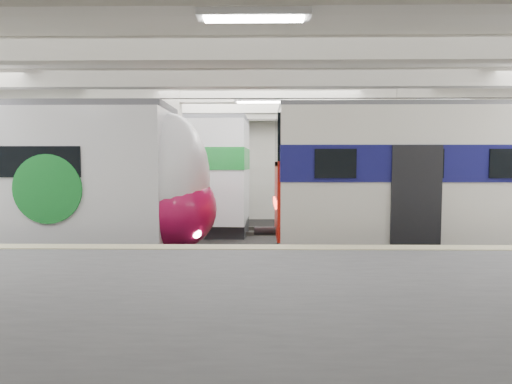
{
  "coord_description": "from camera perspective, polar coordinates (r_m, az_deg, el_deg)",
  "views": [
    {
      "loc": [
        0.12,
        -12.14,
        2.84
      ],
      "look_at": [
        -0.07,
        1.0,
        2.0
      ],
      "focal_mm": 30.0,
      "sensor_mm": 36.0,
      "label": 1
    }
  ],
  "objects": [
    {
      "name": "station_hall",
      "position": [
        10.41,
        0.2,
        5.88
      ],
      "size": [
        36.0,
        24.0,
        5.75
      ],
      "color": "black",
      "rests_on": "ground"
    },
    {
      "name": "far_train",
      "position": [
        19.43,
        -23.9,
        2.22
      ],
      "size": [
        15.14,
        3.6,
        4.76
      ],
      "rotation": [
        0.0,
        0.0,
        -0.04
      ],
      "color": "white",
      "rests_on": "ground"
    }
  ]
}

